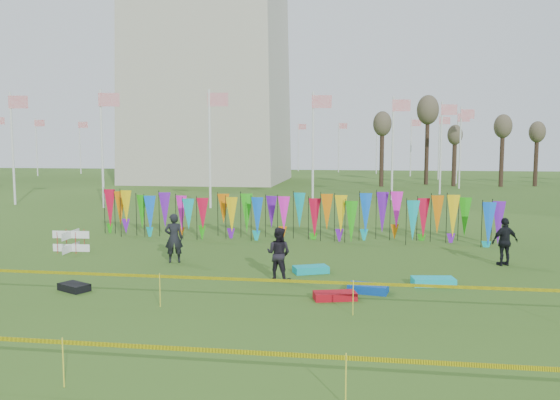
# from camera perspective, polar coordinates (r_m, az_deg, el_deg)

# --- Properties ---
(ground) EXTENTS (160.00, 160.00, 0.00)m
(ground) POSITION_cam_1_polar(r_m,az_deg,el_deg) (15.87, -3.97, -9.83)
(ground) COLOR #2B4B15
(ground) RESTS_ON ground
(flagpole_ring) EXTENTS (57.40, 56.16, 8.00)m
(flagpole_ring) POSITION_cam_1_polar(r_m,az_deg,el_deg) (65.27, -7.10, 5.47)
(flagpole_ring) COLOR silver
(flagpole_ring) RESTS_ON ground
(banner_row) EXTENTS (18.64, 0.64, 2.08)m
(banner_row) POSITION_cam_1_polar(r_m,az_deg,el_deg) (24.61, 1.23, -1.40)
(banner_row) COLOR black
(banner_row) RESTS_ON ground
(caution_tape_near) EXTENTS (26.00, 0.02, 0.90)m
(caution_tape_near) POSITION_cam_1_polar(r_m,az_deg,el_deg) (14.35, -6.12, -8.32)
(caution_tape_near) COLOR #F9EB05
(caution_tape_near) RESTS_ON ground
(caution_tape_far) EXTENTS (26.00, 0.02, 0.90)m
(caution_tape_far) POSITION_cam_1_polar(r_m,az_deg,el_deg) (9.92, -13.36, -14.95)
(caution_tape_far) COLOR #F9EB05
(caution_tape_far) RESTS_ON ground
(box_kite) EXTENTS (0.78, 0.78, 0.86)m
(box_kite) POSITION_cam_1_polar(r_m,az_deg,el_deg) (23.43, -21.00, -4.04)
(box_kite) COLOR red
(box_kite) RESTS_ON ground
(person_left) EXTENTS (0.78, 0.67, 1.80)m
(person_left) POSITION_cam_1_polar(r_m,az_deg,el_deg) (20.21, -11.03, -3.93)
(person_left) COLOR black
(person_left) RESTS_ON ground
(person_mid) EXTENTS (0.93, 0.72, 1.68)m
(person_mid) POSITION_cam_1_polar(r_m,az_deg,el_deg) (17.32, -0.15, -5.63)
(person_mid) COLOR black
(person_mid) RESTS_ON ground
(person_right) EXTENTS (1.14, 0.90, 1.71)m
(person_right) POSITION_cam_1_polar(r_m,az_deg,el_deg) (20.94, 22.44, -4.04)
(person_right) COLOR black
(person_right) RESTS_ON ground
(kite_bag_turquoise) EXTENTS (1.28, 0.97, 0.23)m
(kite_bag_turquoise) POSITION_cam_1_polar(r_m,az_deg,el_deg) (18.43, 3.24, -7.26)
(kite_bag_turquoise) COLOR #0BA9B3
(kite_bag_turquoise) RESTS_ON ground
(kite_bag_blue) EXTENTS (1.22, 0.79, 0.24)m
(kite_bag_blue) POSITION_cam_1_polar(r_m,az_deg,el_deg) (16.23, 9.19, -9.11)
(kite_bag_blue) COLOR #0A41A8
(kite_bag_blue) RESTS_ON ground
(kite_bag_red) EXTENTS (1.26, 0.81, 0.21)m
(kite_bag_red) POSITION_cam_1_polar(r_m,az_deg,el_deg) (15.40, 5.76, -9.92)
(kite_bag_red) COLOR #B30B17
(kite_bag_red) RESTS_ON ground
(kite_bag_black) EXTENTS (1.06, 0.88, 0.21)m
(kite_bag_black) POSITION_cam_1_polar(r_m,az_deg,el_deg) (17.31, -20.71, -8.51)
(kite_bag_black) COLOR black
(kite_bag_black) RESTS_ON ground
(kite_bag_teal) EXTENTS (1.33, 0.77, 0.24)m
(kite_bag_teal) POSITION_cam_1_polar(r_m,az_deg,el_deg) (17.43, 15.73, -8.20)
(kite_bag_teal) COLOR #0EBBC7
(kite_bag_teal) RESTS_ON ground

